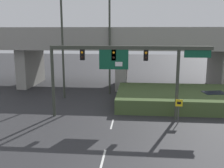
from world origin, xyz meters
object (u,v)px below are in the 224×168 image
(signal_gantry, at_px, (123,61))
(highway_light_pole_far, at_px, (110,24))
(parked_sedan_near_right, at_px, (215,100))
(speed_limit_sign, at_px, (179,107))
(highway_light_pole_near, at_px, (62,37))

(signal_gantry, relative_size, highway_light_pole_far, 0.86)
(signal_gantry, relative_size, parked_sedan_near_right, 3.04)
(signal_gantry, xyz_separation_m, speed_limit_sign, (4.79, -0.99, -3.78))
(highway_light_pole_far, height_order, parked_sedan_near_right, highway_light_pole_far)
(highway_light_pole_far, bearing_deg, parked_sedan_near_right, -21.08)
(speed_limit_sign, xyz_separation_m, highway_light_pole_far, (-6.92, 10.27, 7.19))
(highway_light_pole_near, distance_m, parked_sedan_near_right, 18.06)
(signal_gantry, distance_m, parked_sedan_near_right, 11.55)
(speed_limit_sign, relative_size, highway_light_pole_far, 0.13)
(parked_sedan_near_right, bearing_deg, speed_limit_sign, -138.65)
(highway_light_pole_near, bearing_deg, signal_gantry, -43.10)
(highway_light_pole_near, xyz_separation_m, parked_sedan_near_right, (16.77, -2.01, -6.40))
(speed_limit_sign, distance_m, parked_sedan_near_right, 7.49)
(speed_limit_sign, relative_size, highway_light_pole_near, 0.16)
(highway_light_pole_far, relative_size, parked_sedan_near_right, 3.55)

